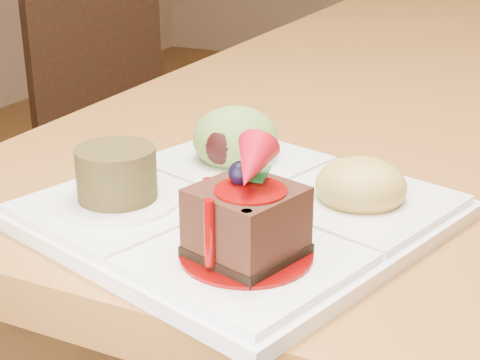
% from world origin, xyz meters
% --- Properties ---
extents(chair_left, '(0.49, 0.49, 0.84)m').
position_xyz_m(chair_left, '(-1.00, 0.23, 0.48)').
color(chair_left, black).
rests_on(chair_left, ground).
extents(sampler_plate, '(0.35, 0.35, 0.11)m').
position_xyz_m(sampler_plate, '(-0.19, -0.75, 0.77)').
color(sampler_plate, white).
rests_on(sampler_plate, dining_table).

